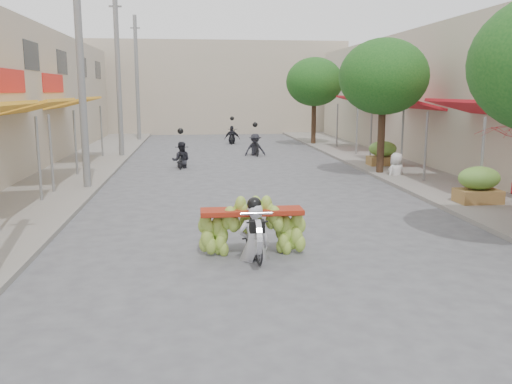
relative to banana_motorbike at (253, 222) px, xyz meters
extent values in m
plane|color=#595A5F|center=(0.70, -4.00, -0.71)|extent=(120.00, 120.00, 0.00)
cube|color=gray|center=(-6.30, 11.00, -0.65)|extent=(4.00, 60.00, 0.12)
cube|color=gray|center=(7.70, 11.00, -0.65)|extent=(4.00, 60.00, 0.12)
cylinder|color=slate|center=(-5.60, 5.80, 0.57)|extent=(0.08, 0.08, 2.55)
cube|color=#FFAD2A|center=(-6.42, 9.00, 2.04)|extent=(1.77, 4.00, 0.53)
cylinder|color=slate|center=(-5.60, 7.20, 0.57)|extent=(0.08, 0.08, 2.55)
cylinder|color=slate|center=(-5.60, 10.80, 0.57)|extent=(0.08, 0.08, 2.55)
cube|color=red|center=(-7.30, 9.00, 2.89)|extent=(0.10, 3.50, 0.80)
cube|color=#FFAD2A|center=(-6.42, 15.00, 2.04)|extent=(1.77, 4.00, 0.53)
cylinder|color=slate|center=(-5.60, 13.20, 0.57)|extent=(0.08, 0.08, 2.55)
cylinder|color=slate|center=(-5.60, 16.80, 0.57)|extent=(0.08, 0.08, 2.55)
cube|color=red|center=(-7.30, 15.00, 2.89)|extent=(0.10, 3.50, 0.80)
cube|color=#1E2328|center=(-7.32, 12.00, 3.89)|extent=(0.08, 2.00, 1.10)
cube|color=#1E2328|center=(-7.32, 17.00, 3.89)|extent=(0.08, 2.00, 1.10)
cube|color=#1E2328|center=(-7.32, 22.00, 3.89)|extent=(0.08, 2.00, 1.10)
cube|color=#1E2328|center=(-7.32, 27.00, 3.89)|extent=(0.08, 2.00, 1.10)
cube|color=red|center=(7.82, 6.00, 2.04)|extent=(1.77, 4.20, 0.53)
cylinder|color=slate|center=(7.00, 4.10, 0.57)|extent=(0.08, 0.08, 2.55)
cylinder|color=slate|center=(7.00, 7.90, 0.57)|extent=(0.08, 0.08, 2.55)
cube|color=red|center=(7.82, 12.00, 2.04)|extent=(1.77, 4.20, 0.53)
cylinder|color=slate|center=(7.00, 10.10, 0.57)|extent=(0.08, 0.08, 2.55)
cylinder|color=slate|center=(7.00, 13.90, 0.57)|extent=(0.08, 0.08, 2.55)
cube|color=red|center=(7.82, 18.00, 2.04)|extent=(1.77, 4.20, 0.53)
cylinder|color=slate|center=(7.00, 16.10, 0.57)|extent=(0.08, 0.08, 2.55)
cylinder|color=slate|center=(7.00, 19.90, 0.57)|extent=(0.08, 0.08, 2.55)
cube|color=#B5A58F|center=(0.70, 34.00, 2.79)|extent=(20.00, 6.00, 7.00)
cylinder|color=slate|center=(-4.70, 8.00, 3.29)|extent=(0.24, 0.24, 8.00)
cylinder|color=slate|center=(-4.70, 17.00, 3.29)|extent=(0.24, 0.24, 8.00)
cube|color=slate|center=(-4.70, 17.00, 6.49)|extent=(0.60, 0.08, 0.08)
cylinder|color=slate|center=(-4.70, 26.00, 3.29)|extent=(0.24, 0.24, 8.00)
cube|color=slate|center=(-4.70, 26.00, 6.49)|extent=(0.60, 0.08, 0.08)
cylinder|color=#3A2719|center=(6.10, 10.00, 0.89)|extent=(0.28, 0.28, 3.20)
ellipsoid|color=#1F5519|center=(6.10, 10.00, 3.09)|extent=(3.40, 3.40, 2.90)
cylinder|color=#3A2719|center=(6.10, 22.00, 0.89)|extent=(0.28, 0.28, 3.20)
ellipsoid|color=#1F5519|center=(6.10, 22.00, 3.09)|extent=(3.40, 3.40, 2.90)
cube|color=olive|center=(6.90, 4.00, -0.34)|extent=(1.20, 0.80, 0.50)
ellipsoid|color=#639939|center=(6.90, 4.00, 0.24)|extent=(1.20, 0.88, 0.66)
cube|color=olive|center=(6.90, 12.00, -0.34)|extent=(1.20, 0.80, 0.50)
ellipsoid|color=#639939|center=(6.90, 12.00, 0.24)|extent=(1.20, 0.88, 0.66)
imported|color=black|center=(0.00, -0.14, -0.27)|extent=(0.59, 1.55, 0.89)
cylinder|color=silver|center=(0.00, -0.79, -0.09)|extent=(0.10, 0.66, 0.66)
cube|color=black|center=(0.00, -0.69, 0.09)|extent=(0.28, 0.22, 0.22)
cylinder|color=silver|center=(0.00, -0.59, 0.31)|extent=(0.60, 0.05, 0.05)
cube|color=maroon|center=(0.00, 0.21, 0.17)|extent=(2.06, 0.55, 0.10)
imported|color=silver|center=(0.00, -0.19, 0.44)|extent=(0.61, 0.45, 1.70)
sphere|color=black|center=(0.00, -0.22, 1.26)|extent=(0.28, 0.28, 0.28)
imported|color=silver|center=(6.50, 9.29, 0.25)|extent=(0.97, 0.82, 1.69)
imported|color=black|center=(-1.69, 13.02, -0.27)|extent=(0.68, 1.58, 0.87)
imported|color=#212228|center=(-1.69, 13.02, 0.42)|extent=(0.82, 0.53, 1.65)
sphere|color=black|center=(-1.69, 13.02, 0.87)|extent=(0.26, 0.26, 0.26)
imported|color=black|center=(1.98, 17.09, -0.19)|extent=(0.67, 1.80, 1.03)
imported|color=#212228|center=(1.98, 17.09, 0.42)|extent=(1.11, 0.65, 1.65)
sphere|color=black|center=(1.98, 17.09, 0.87)|extent=(0.26, 0.26, 0.26)
imported|color=black|center=(1.26, 23.54, -0.26)|extent=(0.82, 1.67, 0.90)
imported|color=#212228|center=(1.26, 23.54, 0.42)|extent=(1.04, 0.68, 1.65)
sphere|color=black|center=(1.26, 23.54, 0.87)|extent=(0.26, 0.26, 0.26)
camera|label=1|loc=(-1.13, -10.35, 2.55)|focal=38.00mm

